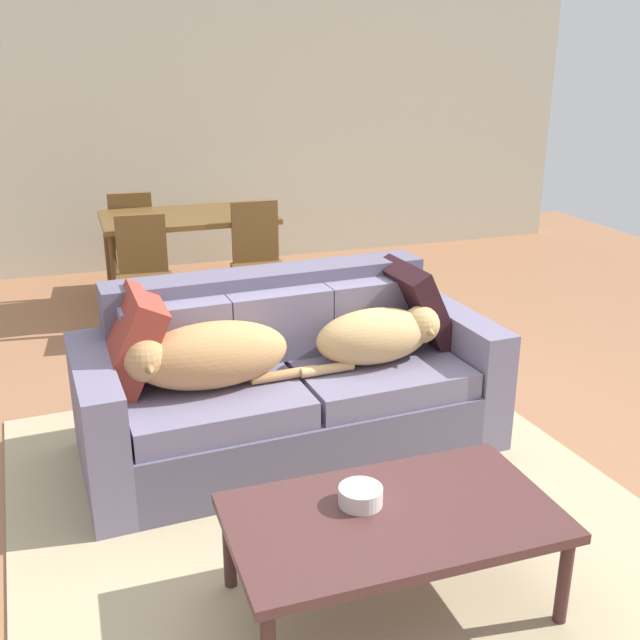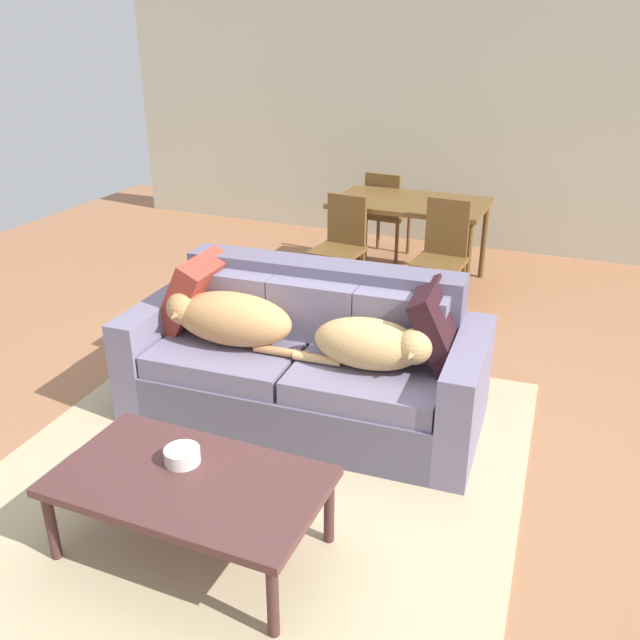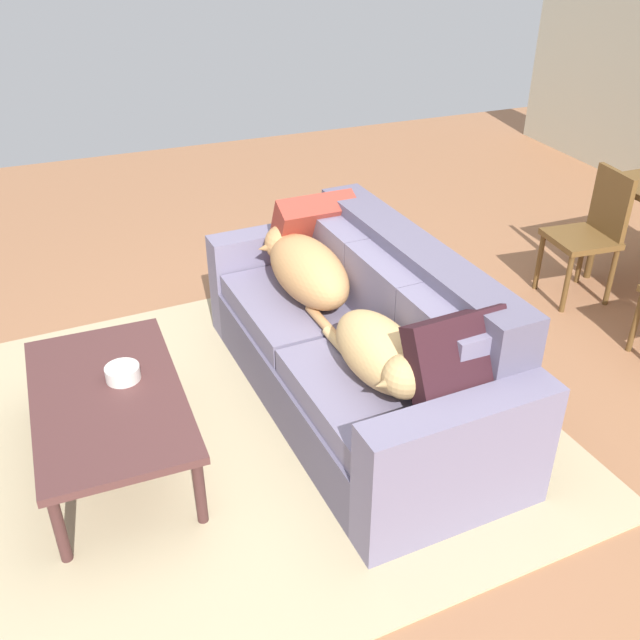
# 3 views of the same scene
# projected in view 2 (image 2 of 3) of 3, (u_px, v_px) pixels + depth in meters

# --- Properties ---
(ground_plane) EXTENTS (10.00, 10.00, 0.00)m
(ground_plane) POSITION_uv_depth(u_px,v_px,m) (322.00, 427.00, 4.19)
(ground_plane) COLOR #9D6846
(back_partition) EXTENTS (8.00, 0.12, 2.70)m
(back_partition) POSITION_uv_depth(u_px,v_px,m) (473.00, 116.00, 7.02)
(back_partition) COLOR beige
(back_partition) RESTS_ON ground
(area_rug) EXTENTS (2.95, 3.22, 0.01)m
(area_rug) POSITION_uv_depth(u_px,v_px,m) (256.00, 474.00, 3.75)
(area_rug) COLOR tan
(area_rug) RESTS_ON ground
(couch) EXTENTS (2.18, 1.05, 0.90)m
(couch) POSITION_uv_depth(u_px,v_px,m) (307.00, 363.00, 4.21)
(couch) COLOR #5C566B
(couch) RESTS_ON ground
(dog_on_left_cushion) EXTENTS (0.93, 0.39, 0.32)m
(dog_on_left_cushion) POSITION_uv_depth(u_px,v_px,m) (227.00, 318.00, 4.12)
(dog_on_left_cushion) COLOR tan
(dog_on_left_cushion) RESTS_ON couch
(dog_on_right_cushion) EXTENTS (0.79, 0.35, 0.29)m
(dog_on_right_cushion) POSITION_uv_depth(u_px,v_px,m) (374.00, 344.00, 3.83)
(dog_on_right_cushion) COLOR tan
(dog_on_right_cushion) RESTS_ON couch
(throw_pillow_by_left_arm) EXTENTS (0.37, 0.49, 0.50)m
(throw_pillow_by_left_arm) POSITION_uv_depth(u_px,v_px,m) (195.00, 292.00, 4.36)
(throw_pillow_by_left_arm) COLOR maroon
(throw_pillow_by_left_arm) RESTS_ON couch
(throw_pillow_by_right_arm) EXTENTS (0.35, 0.49, 0.47)m
(throw_pillow_by_right_arm) POSITION_uv_depth(u_px,v_px,m) (440.00, 327.00, 3.89)
(throw_pillow_by_right_arm) COLOR black
(throw_pillow_by_right_arm) RESTS_ON couch
(coffee_table) EXTENTS (1.21, 0.69, 0.41)m
(coffee_table) POSITION_uv_depth(u_px,v_px,m) (189.00, 485.00, 3.08)
(coffee_table) COLOR #502D2B
(coffee_table) RESTS_ON ground
(bowl_on_coffee_table) EXTENTS (0.17, 0.17, 0.07)m
(bowl_on_coffee_table) POSITION_uv_depth(u_px,v_px,m) (182.00, 456.00, 3.16)
(bowl_on_coffee_table) COLOR silver
(bowl_on_coffee_table) RESTS_ON coffee_table
(dining_table) EXTENTS (1.35, 0.84, 0.77)m
(dining_table) POSITION_uv_depth(u_px,v_px,m) (410.00, 209.00, 6.22)
(dining_table) COLOR brown
(dining_table) RESTS_ON ground
(dining_chair_near_left) EXTENTS (0.43, 0.43, 0.89)m
(dining_chair_near_left) POSITION_uv_depth(u_px,v_px,m) (341.00, 243.00, 5.94)
(dining_chair_near_left) COLOR brown
(dining_chair_near_left) RESTS_ON ground
(dining_chair_near_right) EXTENTS (0.42, 0.42, 0.93)m
(dining_chair_near_right) POSITION_uv_depth(u_px,v_px,m) (442.00, 252.00, 5.68)
(dining_chair_near_right) COLOR brown
(dining_chair_near_right) RESTS_ON ground
(dining_chair_far_left) EXTENTS (0.43, 0.43, 0.89)m
(dining_chair_far_left) POSITION_uv_depth(u_px,v_px,m) (386.00, 211.00, 6.91)
(dining_chair_far_left) COLOR brown
(dining_chair_far_left) RESTS_ON ground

